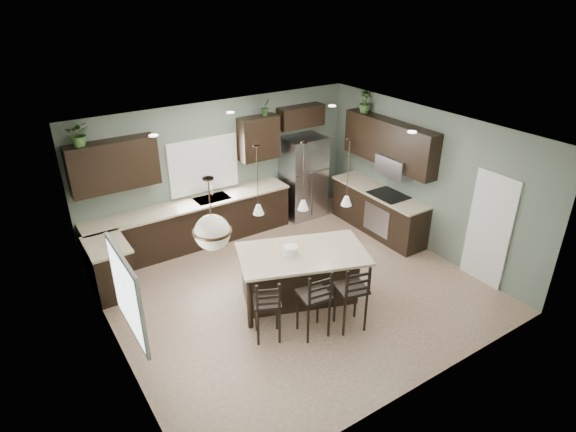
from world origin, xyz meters
The scene contains 33 objects.
ground centered at (0.00, 0.00, 0.00)m, with size 6.00×6.00×0.00m, color #9E8466.
pantry_door centered at (2.98, -1.55, 1.02)m, with size 0.04×0.82×2.04m, color white.
window_back centered at (-0.40, 2.73, 1.55)m, with size 1.35×0.02×1.00m, color white.
window_left centered at (-2.98, -0.80, 1.55)m, with size 0.02×1.10×1.00m, color white.
left_return_cabs centered at (-2.70, 1.70, 0.45)m, with size 0.60×0.90×0.90m, color black.
left_return_countertop centered at (-2.68, 1.70, 0.92)m, with size 0.66×0.96×0.04m, color beige.
back_lower_cabs centered at (-0.85, 2.45, 0.45)m, with size 4.20×0.60×0.90m, color black.
back_countertop centered at (-0.85, 2.43, 0.92)m, with size 4.20×0.66×0.04m, color beige.
sink_inset centered at (-0.40, 2.43, 0.94)m, with size 0.70×0.45×0.01m, color gray.
faucet centered at (-0.40, 2.40, 1.08)m, with size 0.02×0.02×0.28m, color silver.
back_upper_left centered at (-2.15, 2.58, 1.95)m, with size 1.55×0.34×0.90m, color black.
back_upper_right centered at (0.80, 2.58, 1.95)m, with size 0.85×0.34×0.90m, color black.
fridge_header centered at (1.85, 2.58, 2.25)m, with size 1.05×0.34×0.45m, color black.
right_lower_cabs centered at (2.70, 0.87, 0.45)m, with size 0.60×2.35×0.90m, color black.
right_countertop centered at (2.68, 0.87, 0.92)m, with size 0.66×2.35×0.04m, color beige.
cooktop centered at (2.68, 0.60, 0.94)m, with size 0.58×0.75×0.02m, color black.
wall_oven_front centered at (2.40, 0.60, 0.45)m, with size 0.01×0.72×0.60m, color gray.
right_upper_cabs centered at (2.83, 0.87, 1.95)m, with size 0.34×2.35×0.90m, color black.
microwave centered at (2.78, 0.60, 1.55)m, with size 0.40×0.75×0.40m, color gray.
refrigerator centered at (1.81, 2.41, 0.93)m, with size 0.90×0.74×1.85m, color #9B9CA4.
kitchen_island centered at (-0.08, -0.30, 0.46)m, with size 2.06×1.17×0.92m, color black.
serving_dish centered at (-0.26, -0.23, 0.99)m, with size 0.24×0.24×0.14m, color white.
bar_stool_left centered at (-1.05, -0.80, 0.54)m, with size 0.40×0.40×1.08m, color black.
bar_stool_center centered at (-0.42, -1.09, 0.58)m, with size 0.43×0.43×1.17m, color black.
bar_stool_right centered at (0.15, -1.28, 0.59)m, with size 0.44×0.44×1.18m, color black.
pendant_left centered at (-0.73, -0.06, 2.25)m, with size 0.17×0.17×1.10m, color silver, non-canonical shape.
pendant_center centered at (-0.08, -0.30, 2.25)m, with size 0.17×0.17×1.10m, color white, non-canonical shape.
pendant_right centered at (0.58, -0.54, 2.25)m, with size 0.17×0.17×1.10m, color white, non-canonical shape.
chandelier centered at (-1.83, -0.82, 2.31)m, with size 0.50×0.50×0.98m, color #F3E6C7, non-canonical shape.
plant_back_left centered at (-2.62, 2.55, 2.61)m, with size 0.38×0.33×0.42m, color #345826.
plant_back_right centered at (0.96, 2.55, 2.58)m, with size 0.20×0.16×0.36m, color #2B4B21.
plant_right_wall centered at (2.80, 1.63, 2.62)m, with size 0.25×0.25×0.44m, color #325726.
room_shell centered at (0.00, 0.00, 1.70)m, with size 6.00×6.00×6.00m.
Camera 1 is at (-3.94, -5.79, 4.92)m, focal length 30.00 mm.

